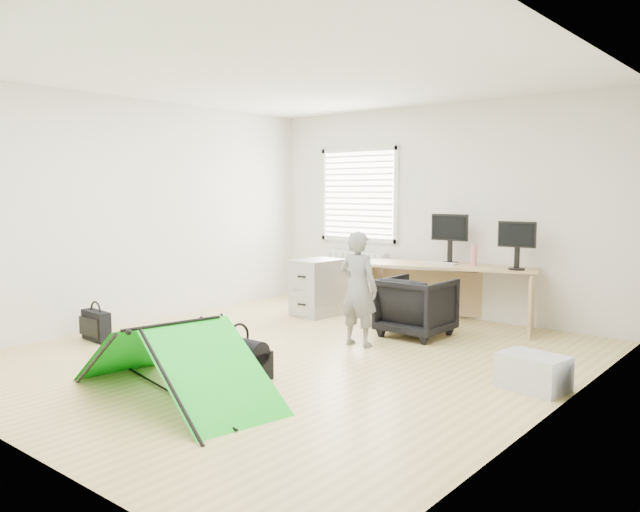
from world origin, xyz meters
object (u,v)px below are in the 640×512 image
Objects in this scene: monitor_left at (450,245)px; duffel_bag at (239,363)px; monitor_right at (517,252)px; storage_crate at (533,372)px; person at (358,289)px; laptop_bag at (96,326)px; thermos at (474,255)px; filing_cabinet at (318,287)px; office_chair at (416,307)px; kite at (173,360)px; desk at (448,293)px.

monitor_left reaches higher than duffel_bag.
storage_crate is at bearing -70.59° from monitor_right.
monitor_right is 1.97m from person.
thermos is at bearing 54.35° from laptop_bag.
filing_cabinet is 1.76m from monitor_left.
monitor_left is at bearing 132.25° from storage_crate.
office_chair reaches higher than storage_crate.
monitor_right reaches higher than thermos.
monitor_left is 2.82m from storage_crate.
office_chair reaches higher than kite.
filing_cabinet is 3.41m from kite.
laptop_bag is (-2.47, -3.26, -0.19)m from desk.
monitor_right is at bearing 115.97° from storage_crate.
storage_crate is (2.11, 1.97, -0.15)m from kite.
monitor_left is 1.08× the size of laptop_bag.
desk is 4.08× the size of storage_crate.
person is (-0.13, -1.74, -0.34)m from monitor_left.
thermos reaches higher than storage_crate.
office_chair is at bearing 47.62° from laptop_bag.
monitor_left is at bearing -83.29° from office_chair.
monitor_right is 2.28m from storage_crate.
laptop_bag is (-2.30, -1.62, -0.44)m from person.
desk is 1.11× the size of kite.
desk is 0.58m from thermos.
desk reaches higher than kite.
desk is 7.96× the size of thermos.
person is (-0.17, -1.64, 0.24)m from desk.
storage_crate reaches higher than duffel_bag.
office_chair is at bearing -104.42° from thermos.
duffel_bag is at bearing -148.65° from storage_crate.
person reaches higher than office_chair.
desk is at bearing 83.85° from duffel_bag.
filing_cabinet is at bearing -155.81° from monitor_left.
filing_cabinet is 3.52m from storage_crate.
monitor_left is 4.03m from kite.
monitor_left is 0.88m from monitor_right.
monitor_left is 0.25× the size of kite.
desk is at bearing 132.98° from storage_crate.
monitor_left reaches higher than monitor_right.
office_chair is at bearing -102.57° from desk.
desk is 1.67m from person.
filing_cabinet is at bearing 159.43° from storage_crate.
desk is at bearing -85.48° from office_chair.
monitor_left is at bearing 170.63° from thermos.
thermos is at bearing -104.25° from office_chair.
monitor_left is at bearing 58.53° from laptop_bag.
filing_cabinet is 1.59m from office_chair.
office_chair is 2.36m from duffel_bag.
monitor_right reaches higher than filing_cabinet.
duffel_bag is at bearing -98.38° from monitor_left.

